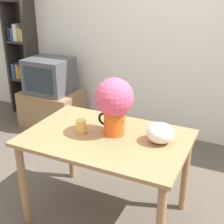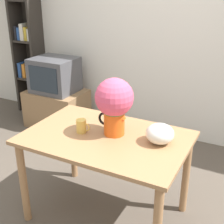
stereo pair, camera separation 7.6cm
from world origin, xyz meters
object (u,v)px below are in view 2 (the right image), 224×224
object	(u,v)px
white_bowl	(160,134)
coffee_mug	(82,126)
tv_set	(55,75)
flower_vase	(114,102)

from	to	relation	value
white_bowl	coffee_mug	bearing A→B (deg)	-168.68
tv_set	flower_vase	bearing A→B (deg)	-39.12
flower_vase	coffee_mug	world-z (taller)	flower_vase
coffee_mug	white_bowl	size ratio (longest dim) A/B	0.55
flower_vase	coffee_mug	bearing A→B (deg)	-158.28
flower_vase	coffee_mug	distance (m)	0.32
white_bowl	tv_set	world-z (taller)	tv_set
coffee_mug	white_bowl	xyz separation A→B (m)	(0.59, 0.12, 0.02)
coffee_mug	white_bowl	bearing A→B (deg)	11.32
coffee_mug	white_bowl	world-z (taller)	white_bowl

